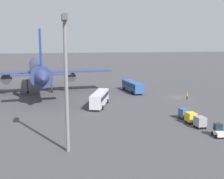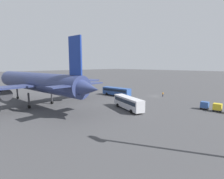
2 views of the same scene
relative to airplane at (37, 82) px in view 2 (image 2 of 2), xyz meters
The scene contains 7 objects.
ground_plane 41.34m from the airplane, 113.84° to the right, with size 600.00×600.00×0.00m, color #424244.
airplane is the anchor object (origin of this frame).
shuttle_bus_near 28.36m from the airplane, 101.51° to the right, with size 11.97×3.87×3.13m.
shuttle_bus_far 26.72m from the airplane, 146.27° to the right, with size 11.68×6.33×3.34m.
worker_person 43.23m from the airplane, 116.33° to the right, with size 0.38×0.38×1.74m.
cargo_cart_yellow 49.03m from the airplane, 143.64° to the right, with size 2.08×1.78×2.06m.
cargo_cart_blue 46.73m from the airplane, 141.27° to the right, with size 2.08×1.78×2.06m.
Camera 2 is at (-33.96, 57.81, 11.82)m, focal length 28.00 mm.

